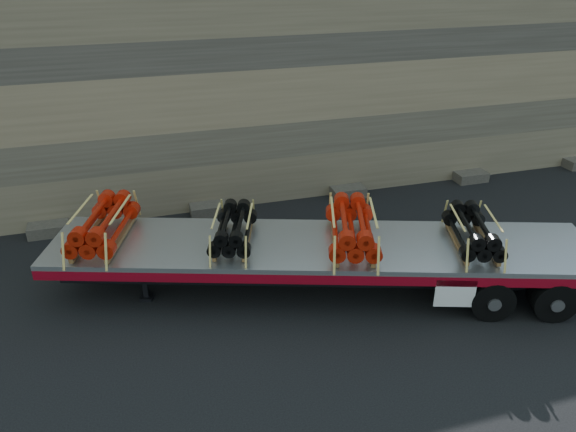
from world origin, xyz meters
name	(u,v)px	position (x,y,z in m)	size (l,w,h in m)	color
ground	(344,272)	(0.00, 0.00, 0.00)	(120.00, 120.00, 0.00)	black
rock_wall	(280,91)	(0.00, 6.50, 3.50)	(44.00, 3.00, 7.00)	#7A6B54
trailer	(320,266)	(-0.94, -0.56, 0.68)	(13.70, 2.63, 1.37)	silver
bundle_front	(103,225)	(-6.15, 1.15, 1.80)	(1.22, 2.44, 0.87)	red
bundle_midfront	(233,229)	(-3.02, 0.12, 1.73)	(1.03, 2.05, 0.73)	black
bundle_midrear	(352,228)	(-0.20, -0.80, 1.80)	(1.22, 2.45, 0.87)	red
bundle_rear	(473,232)	(2.65, -1.74, 1.75)	(1.07, 2.13, 0.76)	black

